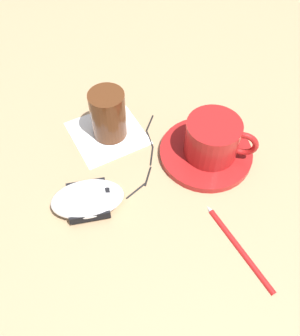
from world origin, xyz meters
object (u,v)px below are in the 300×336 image
at_px(saucer, 206,153).
at_px(drinking_glass, 108,115).
at_px(coffee_cup, 214,139).
at_px(pen, 239,246).
at_px(computer_mouse, 88,199).

bearing_deg(saucer, drinking_glass, 159.69).
distance_m(coffee_cup, drinking_glass, 0.18).
bearing_deg(saucer, pen, -82.52).
xyz_separation_m(drinking_glass, pen, (0.19, -0.24, -0.04)).
bearing_deg(drinking_glass, computer_mouse, -102.43).
bearing_deg(drinking_glass, saucer, -20.31).
distance_m(saucer, coffee_cup, 0.04).
height_order(coffee_cup, pen, coffee_cup).
relative_size(saucer, drinking_glass, 1.76).
height_order(saucer, coffee_cup, coffee_cup).
height_order(computer_mouse, pen, computer_mouse).
bearing_deg(computer_mouse, saucer, 24.19).
distance_m(drinking_glass, pen, 0.30).
bearing_deg(computer_mouse, coffee_cup, 22.90).
bearing_deg(pen, computer_mouse, 158.83).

